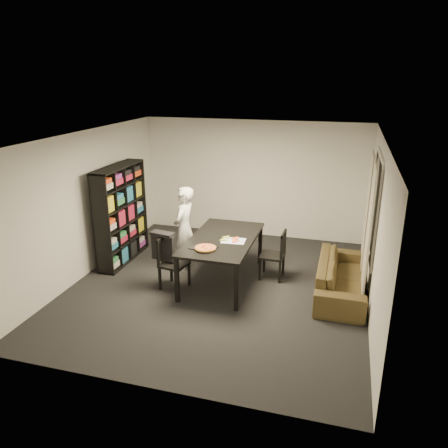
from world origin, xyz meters
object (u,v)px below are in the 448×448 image
(pepperoni_pizza, at_px, (205,248))
(sofa, at_px, (342,277))
(person, at_px, (184,228))
(chair_right, at_px, (277,252))
(baking_tray, at_px, (203,248))
(dining_table, at_px, (222,242))
(chair_left, at_px, (170,259))
(bookshelf, at_px, (121,214))

(pepperoni_pizza, height_order, sofa, pepperoni_pizza)
(person, xyz_separation_m, pepperoni_pizza, (0.73, -0.94, 0.06))
(person, bearing_deg, chair_right, 93.14)
(chair_right, relative_size, baking_tray, 2.26)
(chair_right, bearing_deg, person, -87.95)
(chair_right, xyz_separation_m, baking_tray, (-1.09, -0.90, 0.32))
(dining_table, distance_m, chair_right, 1.02)
(chair_left, bearing_deg, baking_tray, -85.64)
(bookshelf, bearing_deg, person, -1.16)
(chair_left, distance_m, pepperoni_pizza, 0.77)
(baking_tray, relative_size, sofa, 0.20)
(chair_left, bearing_deg, sofa, -68.44)
(baking_tray, distance_m, sofa, 2.39)
(chair_left, distance_m, sofa, 2.94)
(bookshelf, relative_size, chair_left, 2.07)
(pepperoni_pizza, bearing_deg, sofa, 17.78)
(baking_tray, bearing_deg, chair_right, 39.67)
(chair_right, height_order, pepperoni_pizza, chair_right)
(baking_tray, xyz_separation_m, sofa, (2.23, 0.65, -0.54))
(chair_left, bearing_deg, dining_table, -50.45)
(person, relative_size, sofa, 0.79)
(chair_left, bearing_deg, person, 12.49)
(bookshelf, xyz_separation_m, sofa, (4.22, -0.27, -0.66))
(person, distance_m, baking_tray, 1.11)
(dining_table, xyz_separation_m, sofa, (2.06, 0.12, -0.46))
(baking_tray, bearing_deg, bookshelf, 155.36)
(chair_right, xyz_separation_m, sofa, (1.15, -0.26, -0.22))
(dining_table, bearing_deg, chair_right, 22.54)
(sofa, bearing_deg, dining_table, 93.38)
(person, bearing_deg, sofa, 87.86)
(chair_right, height_order, person, person)
(person, bearing_deg, bookshelf, -88.60)
(chair_right, distance_m, person, 1.78)
(baking_tray, bearing_deg, pepperoni_pizza, -45.50)
(person, bearing_deg, dining_table, 69.51)
(chair_left, xyz_separation_m, person, (-0.03, 0.82, 0.27))
(chair_right, bearing_deg, pepperoni_pizza, -45.76)
(bookshelf, bearing_deg, dining_table, -10.16)
(chair_left, xyz_separation_m, baking_tray, (0.64, -0.06, 0.31))
(baking_tray, bearing_deg, person, 127.23)
(pepperoni_pizza, distance_m, sofa, 2.36)
(chair_left, xyz_separation_m, chair_right, (1.73, 0.84, -0.01))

